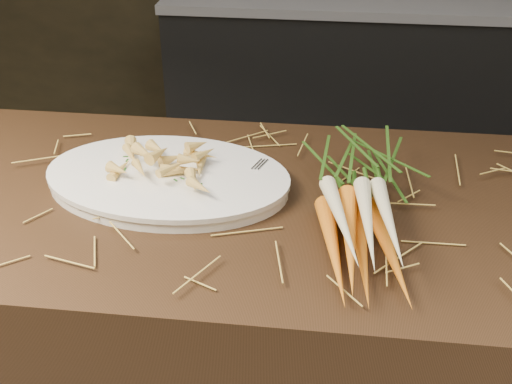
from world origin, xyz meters
TOP-DOWN VIEW (x-y plane):
  - main_counter at (0.00, 0.30)m, footprint 2.40×0.70m
  - back_counter at (0.30, 2.18)m, footprint 1.82×0.62m
  - straw_bedding at (0.00, 0.30)m, footprint 1.40×0.60m
  - root_veg_bunch at (0.19, 0.29)m, footprint 0.20×0.53m
  - serving_platter at (-0.17, 0.33)m, footprint 0.51×0.36m
  - roasted_veg_heap at (-0.17, 0.33)m, footprint 0.25×0.19m
  - serving_fork at (-0.00, 0.29)m, footprint 0.07×0.18m

SIDE VIEW (x-z plane):
  - back_counter at x=0.30m, z-range 0.00..0.84m
  - main_counter at x=0.00m, z-range 0.00..0.90m
  - straw_bedding at x=0.00m, z-range 0.90..0.92m
  - serving_platter at x=-0.17m, z-range 0.90..0.93m
  - serving_fork at x=0.00m, z-range 0.93..0.93m
  - root_veg_bunch at x=0.19m, z-range 0.90..1.00m
  - roasted_veg_heap at x=-0.17m, z-range 0.93..0.98m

